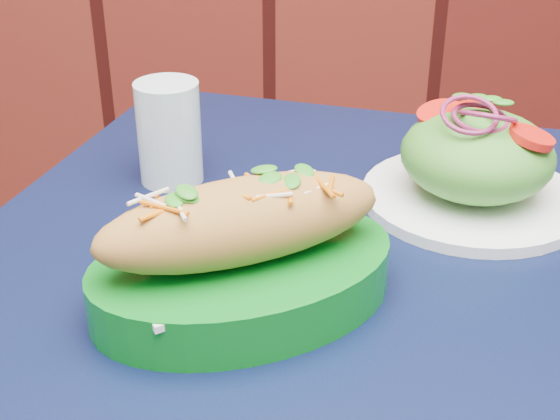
{
  "coord_description": "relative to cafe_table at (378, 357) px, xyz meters",
  "views": [
    {
      "loc": [
        -0.35,
        1.18,
        1.13
      ],
      "look_at": [
        -0.36,
        1.76,
        0.81
      ],
      "focal_mm": 50.0,
      "sensor_mm": 36.0,
      "label": 1
    }
  ],
  "objects": [
    {
      "name": "salad_plate",
      "position": [
        0.11,
        0.14,
        0.13
      ],
      "size": [
        0.23,
        0.23,
        0.11
      ],
      "rotation": [
        0.0,
        0.0,
        -0.37
      ],
      "color": "white",
      "rests_on": "cafe_table"
    },
    {
      "name": "banh_mi_basket",
      "position": [
        -0.12,
        -0.04,
        0.13
      ],
      "size": [
        0.3,
        0.26,
        0.12
      ],
      "rotation": [
        0.0,
        0.0,
        0.41
      ],
      "color": "#076A17",
      "rests_on": "cafe_table"
    },
    {
      "name": "cafe_table",
      "position": [
        0.0,
        0.0,
        0.0
      ],
      "size": [
        0.99,
        0.99,
        0.75
      ],
      "rotation": [
        0.0,
        0.0,
        -0.28
      ],
      "color": "black",
      "rests_on": "ground"
    },
    {
      "name": "water_glass",
      "position": [
        -0.21,
        0.2,
        0.14
      ],
      "size": [
        0.07,
        0.07,
        0.11
      ],
      "primitive_type": "cylinder",
      "color": "silver",
      "rests_on": "cafe_table"
    }
  ]
}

